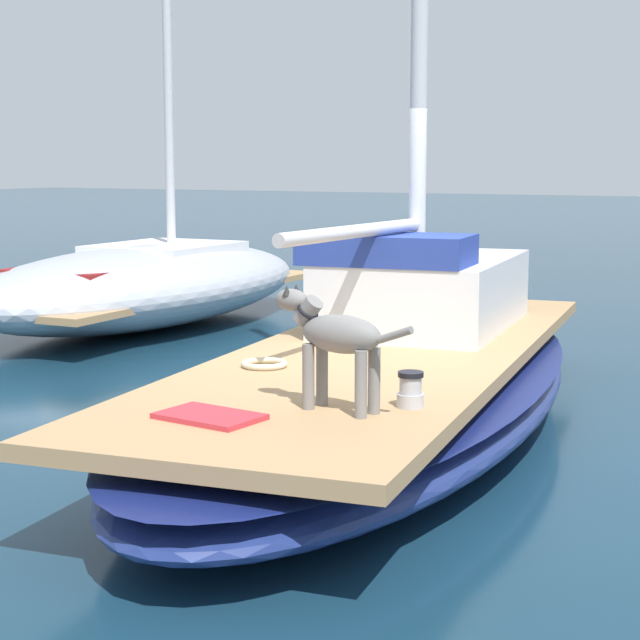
% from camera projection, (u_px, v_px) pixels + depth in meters
% --- Properties ---
extents(ground_plane, '(120.00, 120.00, 0.00)m').
position_uv_depth(ground_plane, '(383.00, 433.00, 8.17)').
color(ground_plane, '#143347').
extents(sailboat_main, '(3.59, 7.53, 0.66)m').
position_uv_depth(sailboat_main, '(384.00, 390.00, 8.12)').
color(sailboat_main, navy).
rests_on(sailboat_main, ground).
extents(cabin_house, '(1.72, 2.41, 0.84)m').
position_uv_depth(cabin_house, '(421.00, 288.00, 9.06)').
color(cabin_house, silver).
rests_on(cabin_house, sailboat_main).
extents(dog_grey, '(0.94, 0.28, 0.70)m').
position_uv_depth(dog_grey, '(334.00, 337.00, 6.00)').
color(dog_grey, gray).
rests_on(dog_grey, sailboat_main).
extents(deck_winch, '(0.16, 0.16, 0.21)m').
position_uv_depth(deck_winch, '(410.00, 391.00, 6.12)').
color(deck_winch, '#B7B7BC').
rests_on(deck_winch, sailboat_main).
extents(coiled_rope, '(0.32, 0.32, 0.04)m').
position_uv_depth(coiled_rope, '(264.00, 364.00, 7.34)').
color(coiled_rope, beige).
rests_on(coiled_rope, sailboat_main).
extents(deck_towel, '(0.59, 0.41, 0.03)m').
position_uv_depth(deck_towel, '(210.00, 416.00, 5.85)').
color(deck_towel, '#C6333D').
rests_on(deck_towel, sailboat_main).
extents(moored_boat_port_side, '(3.02, 6.14, 7.91)m').
position_uv_depth(moored_boat_port_side, '(145.00, 282.00, 13.58)').
color(moored_boat_port_side, '#B2B7C1').
rests_on(moored_boat_port_side, ground).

